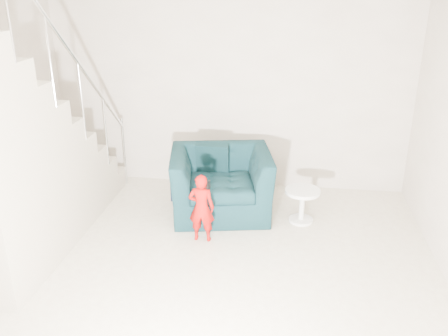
{
  "coord_description": "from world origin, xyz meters",
  "views": [
    {
      "loc": [
        0.84,
        -3.71,
        2.82
      ],
      "look_at": [
        0.15,
        1.2,
        0.85
      ],
      "focal_mm": 38.0,
      "sensor_mm": 36.0,
      "label": 1
    }
  ],
  "objects_px": {
    "armchair": "(221,182)",
    "toddler": "(201,208)",
    "side_table": "(302,200)",
    "staircase": "(13,171)"
  },
  "relations": [
    {
      "from": "armchair",
      "to": "toddler",
      "type": "bearing_deg",
      "value": -109.5
    },
    {
      "from": "armchair",
      "to": "side_table",
      "type": "relative_size",
      "value": 2.9
    },
    {
      "from": "side_table",
      "to": "staircase",
      "type": "xyz_separation_m",
      "value": [
        -3.06,
        -1.11,
        0.66
      ]
    },
    {
      "from": "armchair",
      "to": "staircase",
      "type": "xyz_separation_m",
      "value": [
        -2.02,
        -1.25,
        0.54
      ]
    },
    {
      "from": "staircase",
      "to": "toddler",
      "type": "bearing_deg",
      "value": 14.5
    },
    {
      "from": "armchair",
      "to": "staircase",
      "type": "distance_m",
      "value": 2.44
    },
    {
      "from": "armchair",
      "to": "side_table",
      "type": "height_order",
      "value": "armchair"
    },
    {
      "from": "side_table",
      "to": "toddler",
      "type": "bearing_deg",
      "value": -151.67
    },
    {
      "from": "staircase",
      "to": "armchair",
      "type": "bearing_deg",
      "value": 31.69
    },
    {
      "from": "armchair",
      "to": "side_table",
      "type": "bearing_deg",
      "value": -18.5
    }
  ]
}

